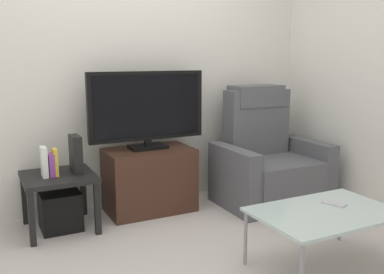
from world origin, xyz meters
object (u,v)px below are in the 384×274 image
(television, at_px, (147,108))
(cell_phone, at_px, (334,204))
(subwoofer_box, at_px, (60,210))
(recliner_armchair, at_px, (268,162))
(book_middle, at_px, (51,165))
(book_rightmost, at_px, (55,162))
(side_table, at_px, (59,183))
(game_console, at_px, (76,154))
(coffee_table, at_px, (325,214))
(tv_stand, at_px, (149,180))
(book_leftmost, at_px, (44,162))

(television, height_order, cell_phone, television)
(subwoofer_box, xyz_separation_m, cell_phone, (1.53, -1.37, 0.24))
(recliner_armchair, relative_size, book_middle, 6.20)
(book_rightmost, bearing_deg, book_middle, 180.00)
(recliner_armchair, relative_size, side_table, 2.00)
(game_console, bearing_deg, subwoofer_box, -176.05)
(side_table, xyz_separation_m, game_console, (0.15, 0.01, 0.22))
(television, bearing_deg, cell_phone, -63.03)
(book_rightmost, distance_m, game_console, 0.17)
(book_middle, height_order, game_console, game_console)
(game_console, bearing_deg, coffee_table, -49.11)
(tv_stand, xyz_separation_m, book_middle, (-0.84, -0.10, 0.25))
(side_table, distance_m, book_middle, 0.17)
(book_leftmost, relative_size, book_rightmost, 1.11)
(tv_stand, distance_m, cell_phone, 1.63)
(tv_stand, distance_m, game_console, 0.72)
(television, distance_m, recliner_armchair, 1.25)
(recliner_armchair, height_order, game_console, recliner_armchair)
(book_rightmost, bearing_deg, coffee_table, -44.97)
(book_leftmost, bearing_deg, recliner_armchair, -4.41)
(tv_stand, xyz_separation_m, television, (-0.00, 0.02, 0.63))
(tv_stand, height_order, book_leftmost, book_leftmost)
(tv_stand, relative_size, cell_phone, 5.00)
(recliner_armchair, bearing_deg, subwoofer_box, -179.07)
(recliner_armchair, xyz_separation_m, cell_phone, (-0.35, -1.19, 0.02))
(book_rightmost, relative_size, coffee_table, 0.23)
(subwoofer_box, bearing_deg, recliner_armchair, -5.25)
(subwoofer_box, distance_m, book_middle, 0.38)
(book_leftmost, bearing_deg, subwoofer_box, 11.31)
(coffee_table, relative_size, cell_phone, 6.00)
(tv_stand, height_order, side_table, tv_stand)
(subwoofer_box, distance_m, coffee_table, 2.01)
(television, relative_size, subwoofer_box, 3.41)
(recliner_armchair, height_order, cell_phone, recliner_armchair)
(tv_stand, bearing_deg, book_rightmost, -173.19)
(subwoofer_box, xyz_separation_m, game_console, (0.15, 0.01, 0.44))
(recliner_armchair, height_order, book_rightmost, recliner_armchair)
(recliner_armchair, xyz_separation_m, book_rightmost, (-1.90, 0.15, 0.18))
(cell_phone, bearing_deg, subwoofer_box, 116.80)
(book_middle, bearing_deg, game_console, 8.75)
(coffee_table, bearing_deg, cell_phone, 25.45)
(book_leftmost, relative_size, book_middle, 1.34)
(side_table, relative_size, book_middle, 3.10)
(subwoofer_box, bearing_deg, cell_phone, -41.77)
(tv_stand, height_order, television, television)
(subwoofer_box, bearing_deg, book_middle, -158.19)
(book_rightmost, height_order, cell_phone, book_rightmost)
(subwoofer_box, xyz_separation_m, coffee_table, (1.39, -1.43, 0.21))
(tv_stand, height_order, game_console, game_console)
(tv_stand, distance_m, book_leftmost, 0.94)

